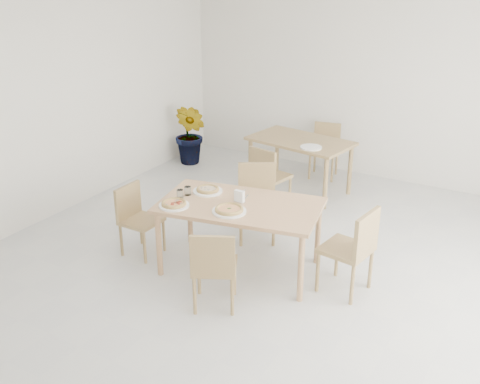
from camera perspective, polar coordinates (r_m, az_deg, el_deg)
The scene contains 21 objects.
main_table at distance 5.73m, azimuth 0.00°, elevation -1.89°, with size 1.78×1.22×0.75m.
chair_south at distance 5.16m, azimuth -2.68°, elevation -7.37°, with size 0.54×0.54×0.82m.
chair_north at distance 6.51m, azimuth 1.72°, elevation -0.41°, with size 0.59×0.59×0.88m.
chair_west at distance 6.26m, azimuth -10.52°, elevation -2.29°, with size 0.39×0.39×0.78m.
chair_east at distance 5.49m, azimuth 11.53°, elevation -5.37°, with size 0.50×0.50×0.89m.
plate_margherita at distance 5.51m, azimuth -1.11°, elevation -1.97°, with size 0.34×0.34×0.02m, color white.
plate_mushroom at distance 5.99m, azimuth -3.29°, elevation 0.09°, with size 0.32×0.32×0.02m, color white.
plate_pepperoni at distance 5.68m, azimuth -6.72°, elevation -1.36°, with size 0.31×0.31×0.02m, color white.
pizza_margherita at distance 5.50m, azimuth -1.11°, elevation -1.75°, with size 0.37×0.37×0.03m.
pizza_mushroom at distance 5.98m, azimuth -3.30°, elevation 0.30°, with size 0.32×0.32×0.03m.
pizza_pepperoni at distance 5.67m, azimuth -6.73°, elevation -1.14°, with size 0.32×0.32×0.03m.
tumbler_a at distance 5.92m, azimuth -5.34°, elevation 0.12°, with size 0.07×0.07×0.09m, color white.
tumbler_b at distance 5.86m, azimuth -6.11°, elevation -0.17°, with size 0.07×0.07×0.09m, color white.
napkin_holder at distance 5.70m, azimuth -0.06°, elevation -0.50°, with size 0.12×0.06×0.13m.
fork_a at distance 5.97m, azimuth 0.14°, elevation -0.03°, with size 0.01×0.18×0.01m, color silver.
fork_b at distance 5.82m, azimuth 0.55°, elevation -0.63°, with size 0.02×0.19×0.01m, color silver.
second_table at distance 7.83m, azimuth 6.14°, elevation 4.67°, with size 1.48×0.99×0.75m.
chair_back_s at distance 7.26m, azimuth 2.82°, elevation 1.89°, with size 0.49×0.49×0.84m.
chair_back_n at distance 8.52m, azimuth 8.66°, elevation 4.64°, with size 0.46×0.46×0.80m.
plate_empty at distance 7.46m, azimuth 7.23°, elevation 4.53°, with size 0.29×0.29×0.02m, color white.
potted_plant at distance 8.93m, azimuth -5.00°, elevation 5.86°, with size 0.54×0.44×0.99m, color #337121.
Camera 1 is at (2.40, -4.42, 3.04)m, focal length 42.00 mm.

